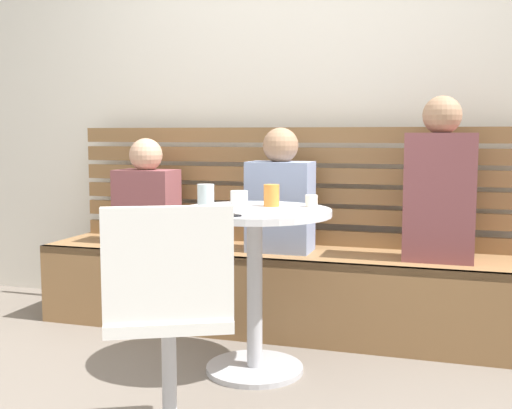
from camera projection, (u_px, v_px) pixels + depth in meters
back_wall at (302, 69)px, 3.73m from camera, size 5.20×0.10×2.90m
booth_bench at (282, 290)px, 3.44m from camera, size 2.70×0.52×0.44m
booth_backrest at (293, 185)px, 3.61m from camera, size 2.65×0.04×0.67m
cafe_table at (255, 258)px, 2.81m from camera, size 0.68×0.68×0.74m
white_chair at (169, 320)px, 2.06m from camera, size 0.54×0.54×0.85m
person_adult at (440, 187)px, 3.13m from camera, size 0.34×0.22×0.82m
person_child_left at (147, 197)px, 3.64m from camera, size 0.34×0.22×0.61m
person_child_middle at (280, 197)px, 3.38m from camera, size 0.34×0.22×0.66m
cup_espresso_small at (311, 201)px, 2.86m from camera, size 0.06×0.06×0.05m
cup_tumbler_orange at (271, 195)px, 2.88m from camera, size 0.07×0.07×0.10m
cup_ceramic_white at (239, 198)px, 2.89m from camera, size 0.08×0.08×0.07m
cup_glass_tall at (206, 198)px, 2.64m from camera, size 0.07×0.07×0.12m
phone_on_table at (225, 214)px, 2.56m from camera, size 0.15×0.14×0.01m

